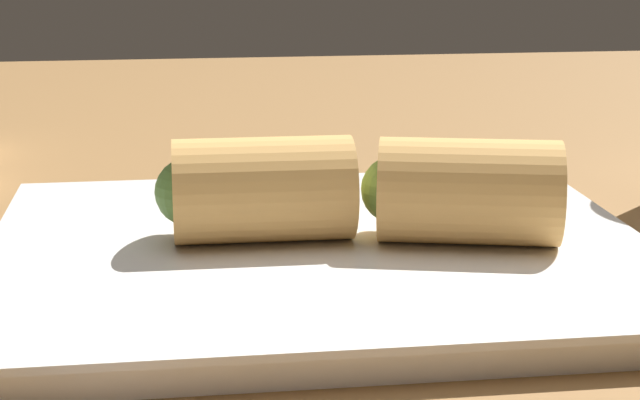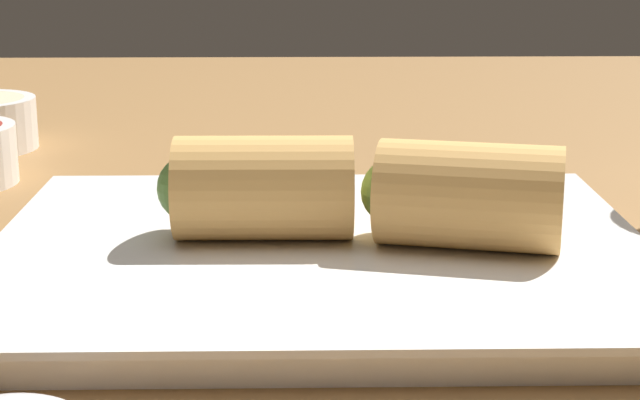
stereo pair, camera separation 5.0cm
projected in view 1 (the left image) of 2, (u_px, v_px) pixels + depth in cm
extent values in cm
cube|color=olive|center=(362.00, 273.00, 48.82)|extent=(180.00, 140.00, 2.00)
cube|color=white|center=(320.00, 260.00, 45.42)|extent=(26.67, 22.83, 1.20)
cube|color=white|center=(320.00, 244.00, 45.23)|extent=(27.74, 23.74, 0.30)
cylinder|color=#DBA356|center=(263.00, 190.00, 44.66)|extent=(7.51, 4.48, 4.40)
sphere|color=#56843D|center=(189.00, 192.00, 44.29)|extent=(2.86, 2.86, 2.86)
cylinder|color=#DBA356|center=(469.00, 191.00, 44.35)|extent=(8.30, 6.05, 4.40)
sphere|color=#6B9E47|center=(395.00, 190.00, 44.66)|extent=(2.86, 2.86, 2.86)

